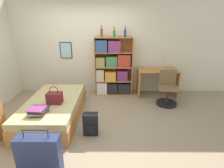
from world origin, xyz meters
TOP-DOWN VIEW (x-y plane):
  - ground_plane at (0.00, 0.00)m, footprint 14.00×14.00m
  - wall_back at (-0.00, 1.65)m, footprint 10.00×0.09m
  - bed at (-0.62, 0.02)m, footprint 1.09×1.95m
  - handbag at (-0.51, -0.15)m, footprint 0.30×0.20m
  - book_stack_on_bed at (-0.68, -0.58)m, footprint 0.34×0.37m
  - suitcase at (-0.34, -1.48)m, footprint 0.60×0.19m
  - bookcase at (0.67, 1.42)m, footprint 1.04×0.34m
  - bottle_green at (0.38, 1.46)m, footprint 0.06×0.06m
  - bottle_brown at (0.71, 1.41)m, footprint 0.06×0.06m
  - bottle_clear at (1.01, 1.46)m, footprint 0.06×0.06m
  - desk at (1.94, 1.32)m, footprint 1.10×0.58m
  - desk_lamp at (2.12, 1.38)m, footprint 0.17×0.12m
  - desk_chair at (2.09, 0.75)m, footprint 0.53×0.54m
  - backpack at (0.26, -0.56)m, footprint 0.28×0.20m

SIDE VIEW (x-z plane):
  - ground_plane at x=0.00m, z-range 0.00..0.00m
  - backpack at x=0.26m, z-range 0.00..0.43m
  - bed at x=-0.62m, z-range 0.00..0.45m
  - desk_chair at x=2.09m, z-range -0.16..0.70m
  - suitcase at x=-0.34m, z-range -0.06..0.67m
  - book_stack_on_bed at x=-0.68m, z-range 0.45..0.56m
  - desk at x=1.94m, z-range 0.14..0.91m
  - handbag at x=-0.51m, z-range 0.39..0.76m
  - bookcase at x=0.67m, z-range -0.07..1.57m
  - desk_lamp at x=2.12m, z-range 0.86..1.33m
  - wall_back at x=0.00m, z-range 0.00..2.60m
  - bottle_brown at x=0.71m, z-range 1.61..1.88m
  - bottle_clear at x=1.01m, z-range 1.61..1.88m
  - bottle_green at x=0.38m, z-range 1.61..1.90m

